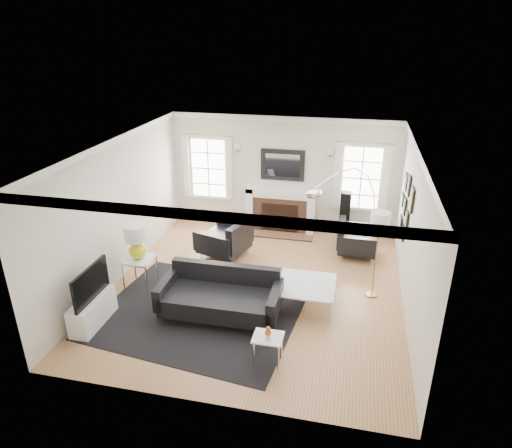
% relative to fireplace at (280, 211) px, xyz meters
% --- Properties ---
extents(floor, '(6.00, 6.00, 0.00)m').
position_rel_fireplace_xyz_m(floor, '(0.00, -2.79, -0.54)').
color(floor, '#97673F').
rests_on(floor, ground).
extents(back_wall, '(5.50, 0.04, 2.80)m').
position_rel_fireplace_xyz_m(back_wall, '(0.00, 0.21, 0.86)').
color(back_wall, beige).
rests_on(back_wall, floor).
extents(front_wall, '(5.50, 0.04, 2.80)m').
position_rel_fireplace_xyz_m(front_wall, '(0.00, -5.79, 0.86)').
color(front_wall, beige).
rests_on(front_wall, floor).
extents(left_wall, '(0.04, 6.00, 2.80)m').
position_rel_fireplace_xyz_m(left_wall, '(-2.75, -2.79, 0.86)').
color(left_wall, beige).
rests_on(left_wall, floor).
extents(right_wall, '(0.04, 6.00, 2.80)m').
position_rel_fireplace_xyz_m(right_wall, '(2.75, -2.79, 0.86)').
color(right_wall, beige).
rests_on(right_wall, floor).
extents(ceiling, '(5.50, 6.00, 0.02)m').
position_rel_fireplace_xyz_m(ceiling, '(0.00, -2.79, 2.26)').
color(ceiling, white).
rests_on(ceiling, back_wall).
extents(crown_molding, '(5.50, 6.00, 0.12)m').
position_rel_fireplace_xyz_m(crown_molding, '(0.00, -2.79, 2.20)').
color(crown_molding, white).
rests_on(crown_molding, back_wall).
extents(fireplace, '(1.70, 0.69, 1.11)m').
position_rel_fireplace_xyz_m(fireplace, '(0.00, 0.00, 0.00)').
color(fireplace, white).
rests_on(fireplace, floor).
extents(mantel_mirror, '(1.05, 0.07, 0.75)m').
position_rel_fireplace_xyz_m(mantel_mirror, '(0.00, 0.16, 1.11)').
color(mantel_mirror, black).
rests_on(mantel_mirror, back_wall).
extents(window_left, '(1.24, 0.15, 1.62)m').
position_rel_fireplace_xyz_m(window_left, '(-1.85, 0.16, 0.92)').
color(window_left, white).
rests_on(window_left, back_wall).
extents(window_right, '(1.24, 0.15, 1.62)m').
position_rel_fireplace_xyz_m(window_right, '(1.85, 0.16, 0.92)').
color(window_right, white).
rests_on(window_right, back_wall).
extents(gallery_wall, '(0.04, 1.73, 1.29)m').
position_rel_fireplace_xyz_m(gallery_wall, '(2.72, -1.50, 0.99)').
color(gallery_wall, black).
rests_on(gallery_wall, right_wall).
extents(tv_unit, '(0.35, 1.00, 1.09)m').
position_rel_fireplace_xyz_m(tv_unit, '(-2.44, -4.49, -0.21)').
color(tv_unit, white).
rests_on(tv_unit, floor).
extents(area_rug, '(3.73, 3.23, 0.01)m').
position_rel_fireplace_xyz_m(area_rug, '(-0.81, -3.80, -0.54)').
color(area_rug, black).
rests_on(area_rug, floor).
extents(sofa, '(2.09, 0.97, 0.68)m').
position_rel_fireplace_xyz_m(sofa, '(-0.40, -3.75, -0.17)').
color(sofa, black).
rests_on(sofa, floor).
extents(armchair_left, '(1.19, 1.27, 0.71)m').
position_rel_fireplace_xyz_m(armchair_left, '(-0.92, -1.58, -0.15)').
color(armchair_left, black).
rests_on(armchair_left, floor).
extents(armchair_right, '(0.85, 0.95, 0.63)m').
position_rel_fireplace_xyz_m(armchair_right, '(1.82, -0.90, -0.19)').
color(armchair_right, black).
rests_on(armchair_right, floor).
extents(coffee_table, '(1.01, 1.01, 0.45)m').
position_rel_fireplace_xyz_m(coffee_table, '(1.01, -3.16, -0.13)').
color(coffee_table, silver).
rests_on(coffee_table, floor).
extents(side_table_left, '(0.56, 0.56, 0.62)m').
position_rel_fireplace_xyz_m(side_table_left, '(-2.20, -3.18, -0.04)').
color(side_table_left, silver).
rests_on(side_table_left, floor).
extents(nesting_table, '(0.45, 0.38, 0.49)m').
position_rel_fireplace_xyz_m(nesting_table, '(0.64, -4.83, -0.16)').
color(nesting_table, silver).
rests_on(nesting_table, floor).
extents(gourd_lamp, '(0.43, 0.43, 0.69)m').
position_rel_fireplace_xyz_m(gourd_lamp, '(-2.20, -3.18, 0.47)').
color(gourd_lamp, yellow).
rests_on(gourd_lamp, side_table_left).
extents(orange_vase, '(0.10, 0.10, 0.16)m').
position_rel_fireplace_xyz_m(orange_vase, '(0.64, -4.83, 0.04)').
color(orange_vase, '#CA5219').
rests_on(orange_vase, nesting_table).
extents(arc_floor_lamp, '(1.52, 1.41, 2.16)m').
position_rel_fireplace_xyz_m(arc_floor_lamp, '(1.57, -1.26, 0.62)').
color(arc_floor_lamp, silver).
rests_on(arc_floor_lamp, floor).
extents(stick_floor_lamp, '(0.34, 0.34, 1.70)m').
position_rel_fireplace_xyz_m(stick_floor_lamp, '(2.20, -2.54, 0.93)').
color(stick_floor_lamp, '#B07E3D').
rests_on(stick_floor_lamp, floor).
extents(speaker_tower, '(0.24, 0.24, 1.19)m').
position_rel_fireplace_xyz_m(speaker_tower, '(1.55, -0.14, 0.05)').
color(speaker_tower, black).
rests_on(speaker_tower, floor).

